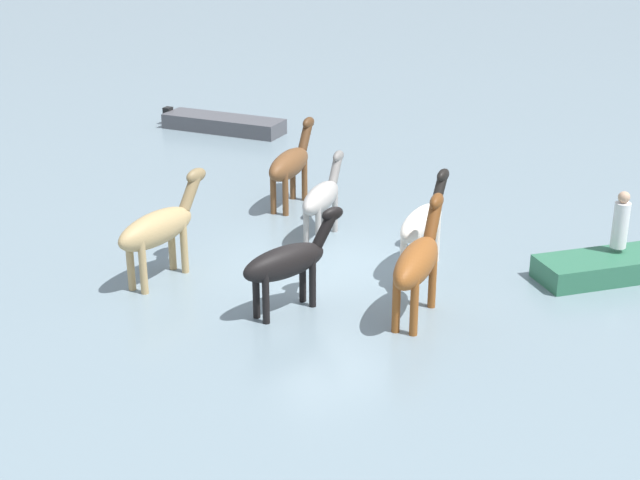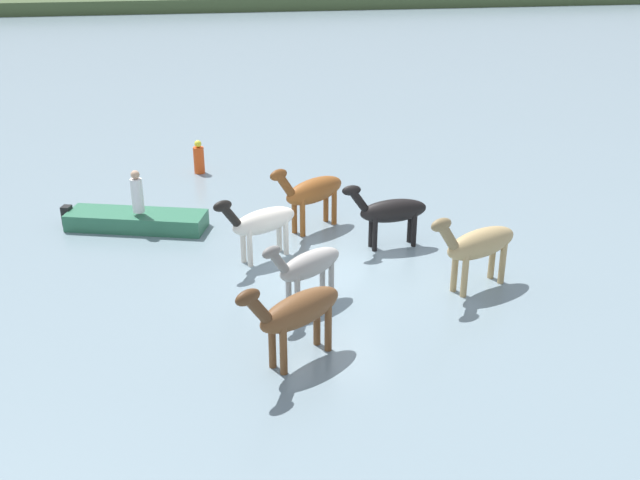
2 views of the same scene
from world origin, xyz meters
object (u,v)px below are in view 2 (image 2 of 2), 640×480
object	(u,v)px
person_watcher_seated	(137,193)
buoy_channel_marker	(199,158)
horse_gray_outer	(261,222)
horse_lead	(308,265)
horse_dun_straggler	(312,191)
boat_launch_far	(136,223)
horse_pinto_flank	(390,211)
horse_chestnut_trailing	(478,244)
horse_dark_mare	(297,311)

from	to	relation	value
person_watcher_seated	buoy_channel_marker	size ratio (longest dim) A/B	1.04
horse_gray_outer	horse_lead	bearing A→B (deg)	77.57
horse_lead	buoy_channel_marker	bearing A→B (deg)	-112.63
horse_dun_straggler	buoy_channel_marker	bearing A→B (deg)	-96.42
horse_lead	boat_launch_far	size ratio (longest dim) A/B	0.50
horse_gray_outer	buoy_channel_marker	bearing A→B (deg)	-107.92
horse_lead	horse_pinto_flank	world-z (taller)	horse_pinto_flank
horse_dun_straggler	boat_launch_far	xyz separation A→B (m)	(-4.84, 0.94, -0.95)
horse_pinto_flank	person_watcher_seated	xyz separation A→B (m)	(-6.50, 2.26, 0.12)
horse_pinto_flank	horse_dun_straggler	bearing A→B (deg)	-46.27
horse_lead	horse_gray_outer	distance (m)	2.68
horse_gray_outer	horse_pinto_flank	size ratio (longest dim) A/B	0.96
horse_chestnut_trailing	horse_dun_straggler	distance (m)	5.23
horse_dun_straggler	horse_pinto_flank	bearing A→B (deg)	105.31
horse_lead	horse_pinto_flank	size ratio (longest dim) A/B	0.87
horse_gray_outer	buoy_channel_marker	distance (m)	7.45
horse_dun_straggler	horse_gray_outer	bearing A→B (deg)	13.19
horse_gray_outer	person_watcher_seated	world-z (taller)	horse_gray_outer
horse_chestnut_trailing	horse_gray_outer	size ratio (longest dim) A/B	1.13
horse_gray_outer	boat_launch_far	size ratio (longest dim) A/B	0.55
horse_dun_straggler	buoy_channel_marker	world-z (taller)	horse_dun_straggler
boat_launch_far	buoy_channel_marker	size ratio (longest dim) A/B	3.58
buoy_channel_marker	horse_lead	bearing A→B (deg)	-77.85
horse_chestnut_trailing	horse_pinto_flank	world-z (taller)	horse_chestnut_trailing
person_watcher_seated	horse_gray_outer	bearing A→B (deg)	-37.84
horse_gray_outer	horse_dark_mare	size ratio (longest dim) A/B	0.97
horse_pinto_flank	boat_launch_far	size ratio (longest dim) A/B	0.57
person_watcher_seated	horse_dark_mare	bearing A→B (deg)	-65.32
person_watcher_seated	horse_dun_straggler	bearing A→B (deg)	-8.72
horse_dark_mare	horse_pinto_flank	world-z (taller)	horse_dark_mare
horse_dun_straggler	buoy_channel_marker	xyz separation A→B (m)	(-2.95, 5.59, -0.60)
horse_gray_outer	buoy_channel_marker	size ratio (longest dim) A/B	1.97
horse_dark_mare	horse_pinto_flank	bearing A→B (deg)	-157.02
horse_lead	person_watcher_seated	xyz separation A→B (m)	(-3.88, 5.00, 0.15)
horse_chestnut_trailing	person_watcher_seated	world-z (taller)	horse_chestnut_trailing
horse_chestnut_trailing	buoy_channel_marker	distance (m)	11.54
horse_pinto_flank	person_watcher_seated	bearing A→B (deg)	-24.95
person_watcher_seated	buoy_channel_marker	xyz separation A→B (m)	(1.75, 4.87, -0.60)
boat_launch_far	horse_gray_outer	bearing A→B (deg)	-21.81
horse_chestnut_trailing	boat_launch_far	size ratio (longest dim) A/B	0.62
horse_chestnut_trailing	horse_gray_outer	distance (m)	5.32
horse_dun_straggler	horse_pinto_flank	distance (m)	2.37
person_watcher_seated	buoy_channel_marker	bearing A→B (deg)	70.23
horse_lead	horse_gray_outer	xyz separation A→B (m)	(-0.75, 2.57, 0.05)
horse_lead	horse_dun_straggler	size ratio (longest dim) A/B	0.86
horse_chestnut_trailing	horse_lead	bearing A→B (deg)	-22.18
horse_dun_straggler	horse_pinto_flank	size ratio (longest dim) A/B	1.01
horse_dun_straggler	horse_gray_outer	world-z (taller)	horse_dun_straggler
boat_launch_far	buoy_channel_marker	world-z (taller)	buoy_channel_marker
horse_chestnut_trailing	horse_gray_outer	bearing A→B (deg)	-51.28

